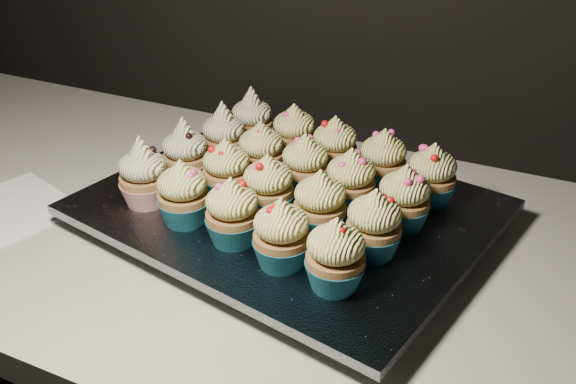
# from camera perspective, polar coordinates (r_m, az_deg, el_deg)

# --- Properties ---
(worktop) EXTENTS (2.44, 0.64, 0.04)m
(worktop) POSITION_cam_1_polar(r_m,az_deg,el_deg) (0.87, -4.60, -3.47)
(worktop) COLOR beige
(worktop) RESTS_ON cabinet
(napkin) EXTENTS (0.19, 0.19, 0.00)m
(napkin) POSITION_cam_1_polar(r_m,az_deg,el_deg) (0.95, -23.77, -1.50)
(napkin) COLOR white
(napkin) RESTS_ON worktop
(baking_tray) EXTENTS (0.51, 0.42, 0.02)m
(baking_tray) POSITION_cam_1_polar(r_m,az_deg,el_deg) (0.83, 0.00, -2.34)
(baking_tray) COLOR black
(baking_tray) RESTS_ON worktop
(foil_lining) EXTENTS (0.55, 0.47, 0.01)m
(foil_lining) POSITION_cam_1_polar(r_m,az_deg,el_deg) (0.83, 0.00, -1.33)
(foil_lining) COLOR silver
(foil_lining) RESTS_ON baking_tray
(cupcake_0) EXTENTS (0.06, 0.06, 0.10)m
(cupcake_0) POSITION_cam_1_polar(r_m,az_deg,el_deg) (0.82, -12.72, 1.46)
(cupcake_0) COLOR #B02518
(cupcake_0) RESTS_ON foil_lining
(cupcake_1) EXTENTS (0.06, 0.06, 0.08)m
(cupcake_1) POSITION_cam_1_polar(r_m,az_deg,el_deg) (0.77, -9.32, -0.22)
(cupcake_1) COLOR #165C6B
(cupcake_1) RESTS_ON foil_lining
(cupcake_2) EXTENTS (0.06, 0.06, 0.08)m
(cupcake_2) POSITION_cam_1_polar(r_m,az_deg,el_deg) (0.73, -4.97, -1.89)
(cupcake_2) COLOR #165C6B
(cupcake_2) RESTS_ON foil_lining
(cupcake_3) EXTENTS (0.06, 0.06, 0.08)m
(cupcake_3) POSITION_cam_1_polar(r_m,az_deg,el_deg) (0.69, -0.59, -3.85)
(cupcake_3) COLOR #165C6B
(cupcake_3) RESTS_ON foil_lining
(cupcake_4) EXTENTS (0.06, 0.06, 0.08)m
(cupcake_4) POSITION_cam_1_polar(r_m,az_deg,el_deg) (0.66, 4.24, -5.72)
(cupcake_4) COLOR #165C6B
(cupcake_4) RESTS_ON foil_lining
(cupcake_5) EXTENTS (0.06, 0.06, 0.10)m
(cupcake_5) POSITION_cam_1_polar(r_m,az_deg,el_deg) (0.87, -9.11, 3.33)
(cupcake_5) COLOR #B02518
(cupcake_5) RESTS_ON foil_lining
(cupcake_6) EXTENTS (0.06, 0.06, 0.08)m
(cupcake_6) POSITION_cam_1_polar(r_m,az_deg,el_deg) (0.82, -5.47, 1.84)
(cupcake_6) COLOR #165C6B
(cupcake_6) RESTS_ON foil_lining
(cupcake_7) EXTENTS (0.06, 0.06, 0.08)m
(cupcake_7) POSITION_cam_1_polar(r_m,az_deg,el_deg) (0.78, -1.78, 0.35)
(cupcake_7) COLOR #165C6B
(cupcake_7) RESTS_ON foil_lining
(cupcake_8) EXTENTS (0.06, 0.06, 0.08)m
(cupcake_8) POSITION_cam_1_polar(r_m,az_deg,el_deg) (0.74, 2.85, -1.18)
(cupcake_8) COLOR #165C6B
(cupcake_8) RESTS_ON foil_lining
(cupcake_9) EXTENTS (0.06, 0.06, 0.08)m
(cupcake_9) POSITION_cam_1_polar(r_m,az_deg,el_deg) (0.71, 7.64, -2.96)
(cupcake_9) COLOR #165C6B
(cupcake_9) RESTS_ON foil_lining
(cupcake_10) EXTENTS (0.06, 0.06, 0.10)m
(cupcake_10) POSITION_cam_1_polar(r_m,az_deg,el_deg) (0.91, -5.73, 4.88)
(cupcake_10) COLOR #B02518
(cupcake_10) RESTS_ON foil_lining
(cupcake_11) EXTENTS (0.06, 0.06, 0.08)m
(cupcake_11) POSITION_cam_1_polar(r_m,az_deg,el_deg) (0.87, -2.40, 3.49)
(cupcake_11) COLOR #165C6B
(cupcake_11) RESTS_ON foil_lining
(cupcake_12) EXTENTS (0.06, 0.06, 0.08)m
(cupcake_12) POSITION_cam_1_polar(r_m,az_deg,el_deg) (0.83, 1.54, 2.31)
(cupcake_12) COLOR #165C6B
(cupcake_12) RESTS_ON foil_lining
(cupcake_13) EXTENTS (0.06, 0.06, 0.08)m
(cupcake_13) POSITION_cam_1_polar(r_m,az_deg,el_deg) (0.80, 5.57, 0.90)
(cupcake_13) COLOR #165C6B
(cupcake_13) RESTS_ON foil_lining
(cupcake_14) EXTENTS (0.06, 0.06, 0.08)m
(cupcake_14) POSITION_cam_1_polar(r_m,az_deg,el_deg) (0.77, 10.25, -0.65)
(cupcake_14) COLOR #165C6B
(cupcake_14) RESTS_ON foil_lining
(cupcake_15) EXTENTS (0.06, 0.06, 0.10)m
(cupcake_15) POSITION_cam_1_polar(r_m,az_deg,el_deg) (0.96, -3.22, 6.34)
(cupcake_15) COLOR #B02518
(cupcake_15) RESTS_ON foil_lining
(cupcake_16) EXTENTS (0.06, 0.06, 0.08)m
(cupcake_16) POSITION_cam_1_polar(r_m,az_deg,el_deg) (0.92, 0.54, 5.17)
(cupcake_16) COLOR #165C6B
(cupcake_16) RESTS_ON foil_lining
(cupcake_17) EXTENTS (0.06, 0.06, 0.08)m
(cupcake_17) POSITION_cam_1_polar(r_m,az_deg,el_deg) (0.88, 4.18, 4.00)
(cupcake_17) COLOR #165C6B
(cupcake_17) RESTS_ON foil_lining
(cupcake_18) EXTENTS (0.06, 0.06, 0.08)m
(cupcake_18) POSITION_cam_1_polar(r_m,az_deg,el_deg) (0.85, 8.44, 2.75)
(cupcake_18) COLOR #165C6B
(cupcake_18) RESTS_ON foil_lining
(cupcake_19) EXTENTS (0.06, 0.06, 0.08)m
(cupcake_19) POSITION_cam_1_polar(r_m,az_deg,el_deg) (0.83, 12.64, 1.37)
(cupcake_19) COLOR #165C6B
(cupcake_19) RESTS_ON foil_lining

